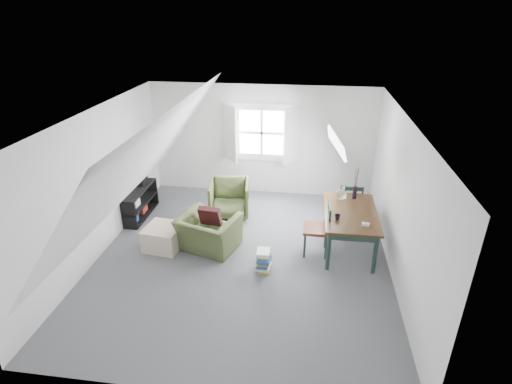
# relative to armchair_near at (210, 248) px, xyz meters

# --- Properties ---
(floor) EXTENTS (5.50, 5.50, 0.00)m
(floor) POSITION_rel_armchair_near_xyz_m (0.64, -0.22, 0.00)
(floor) COLOR #515256
(floor) RESTS_ON ground
(ceiling) EXTENTS (5.50, 5.50, 0.00)m
(ceiling) POSITION_rel_armchair_near_xyz_m (0.64, -0.22, 2.50)
(ceiling) COLOR white
(ceiling) RESTS_ON wall_back
(wall_back) EXTENTS (5.00, 0.00, 5.00)m
(wall_back) POSITION_rel_armchair_near_xyz_m (0.64, 2.53, 1.25)
(wall_back) COLOR silver
(wall_back) RESTS_ON ground
(wall_front) EXTENTS (5.00, 0.00, 5.00)m
(wall_front) POSITION_rel_armchair_near_xyz_m (0.64, -2.97, 1.25)
(wall_front) COLOR silver
(wall_front) RESTS_ON ground
(wall_left) EXTENTS (0.00, 5.50, 5.50)m
(wall_left) POSITION_rel_armchair_near_xyz_m (-1.86, -0.22, 1.25)
(wall_left) COLOR silver
(wall_left) RESTS_ON ground
(wall_right) EXTENTS (0.00, 5.50, 5.50)m
(wall_right) POSITION_rel_armchair_near_xyz_m (3.14, -0.22, 1.25)
(wall_right) COLOR silver
(wall_right) RESTS_ON ground
(slope_left) EXTENTS (3.19, 5.50, 4.48)m
(slope_left) POSITION_rel_armchair_near_xyz_m (-0.91, -0.22, 1.78)
(slope_left) COLOR white
(slope_left) RESTS_ON wall_left
(slope_right) EXTENTS (3.19, 5.50, 4.48)m
(slope_right) POSITION_rel_armchair_near_xyz_m (2.19, -0.22, 1.78)
(slope_right) COLOR white
(slope_right) RESTS_ON wall_right
(dormer_window) EXTENTS (1.71, 0.35, 1.30)m
(dormer_window) POSITION_rel_armchair_near_xyz_m (0.64, 2.45, 1.45)
(dormer_window) COLOR white
(dormer_window) RESTS_ON wall_back
(skylight) EXTENTS (0.35, 0.75, 0.47)m
(skylight) POSITION_rel_armchair_near_xyz_m (2.19, 1.08, 1.75)
(skylight) COLOR white
(skylight) RESTS_ON slope_right
(armchair_near) EXTENTS (1.20, 1.12, 0.64)m
(armchair_near) POSITION_rel_armchair_near_xyz_m (0.00, 0.00, 0.00)
(armchair_near) COLOR #404C27
(armchair_near) RESTS_ON floor
(armchair_far) EXTENTS (0.90, 0.92, 0.75)m
(armchair_far) POSITION_rel_armchair_near_xyz_m (0.12, 1.32, 0.00)
(armchair_far) COLOR #404C27
(armchair_far) RESTS_ON floor
(throw_pillow) EXTENTS (0.41, 0.27, 0.41)m
(throw_pillow) POSITION_rel_armchair_near_xyz_m (0.00, 0.15, 0.57)
(throw_pillow) COLOR #370F14
(throw_pillow) RESTS_ON armchair_near
(ottoman) EXTENTS (0.69, 0.69, 0.41)m
(ottoman) POSITION_rel_armchair_near_xyz_m (-0.82, -0.09, 0.21)
(ottoman) COLOR #C7AF99
(ottoman) RESTS_ON floor
(dining_table) EXTENTS (0.91, 1.52, 0.76)m
(dining_table) POSITION_rel_armchair_near_xyz_m (2.48, 0.30, 0.66)
(dining_table) COLOR #372312
(dining_table) RESTS_ON floor
(demijohn) EXTENTS (0.20, 0.20, 0.28)m
(demijohn) POSITION_rel_armchair_near_xyz_m (2.33, 0.75, 0.87)
(demijohn) COLOR silver
(demijohn) RESTS_ON dining_table
(vase_twigs) EXTENTS (0.08, 0.09, 0.61)m
(vase_twigs) POSITION_rel_armchair_near_xyz_m (2.58, 0.85, 0.89)
(vase_twigs) COLOR black
(vase_twigs) RESTS_ON dining_table
(cup) EXTENTS (0.11, 0.11, 0.09)m
(cup) POSITION_rel_armchair_near_xyz_m (2.23, 0.00, 0.76)
(cup) COLOR black
(cup) RESTS_ON dining_table
(paper_box) EXTENTS (0.14, 0.10, 0.04)m
(paper_box) POSITION_rel_armchair_near_xyz_m (2.68, -0.15, 0.78)
(paper_box) COLOR white
(paper_box) RESTS_ON dining_table
(dining_chair_far) EXTENTS (0.41, 0.41, 0.87)m
(dining_chair_far) POSITION_rel_armchair_near_xyz_m (2.60, 1.29, 0.45)
(dining_chair_far) COLOR maroon
(dining_chair_far) RESTS_ON floor
(dining_chair_near) EXTENTS (0.45, 0.45, 0.97)m
(dining_chair_near) POSITION_rel_armchair_near_xyz_m (1.94, 0.11, 0.50)
(dining_chair_near) COLOR maroon
(dining_chair_near) RESTS_ON floor
(media_shelf) EXTENTS (0.40, 1.19, 0.61)m
(media_shelf) POSITION_rel_armchair_near_xyz_m (-1.75, 0.97, 0.27)
(media_shelf) COLOR black
(media_shelf) RESTS_ON floor
(electronics_box) EXTENTS (0.20, 0.28, 0.22)m
(electronics_box) POSITION_rel_armchair_near_xyz_m (-1.75, 1.26, 0.70)
(electronics_box) COLOR black
(electronics_box) RESTS_ON media_shelf
(magazine_stack) EXTENTS (0.27, 0.33, 0.37)m
(magazine_stack) POSITION_rel_armchair_near_xyz_m (1.05, -0.54, 0.18)
(magazine_stack) COLOR #B29933
(magazine_stack) RESTS_ON floor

